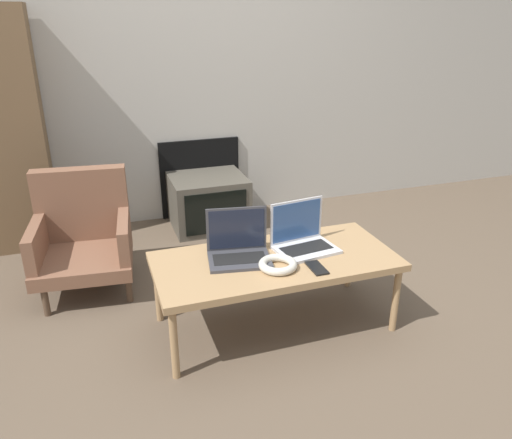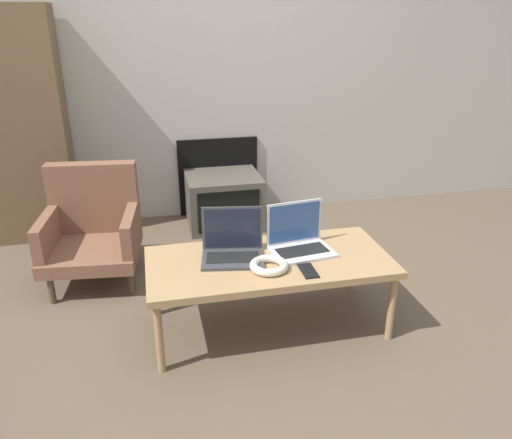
% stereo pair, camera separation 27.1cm
% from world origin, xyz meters
% --- Properties ---
extents(ground_plane, '(14.00, 14.00, 0.00)m').
position_xyz_m(ground_plane, '(0.00, 0.00, 0.00)').
color(ground_plane, brown).
extents(wall_back, '(7.00, 0.08, 2.60)m').
position_xyz_m(wall_back, '(-0.00, 1.80, 1.29)').
color(wall_back, '#ADA89E').
rests_on(wall_back, ground_plane).
extents(table, '(1.21, 0.56, 0.39)m').
position_xyz_m(table, '(0.00, 0.10, 0.36)').
color(table, '#9E7A51').
rests_on(table, ground_plane).
extents(laptop_left, '(0.34, 0.27, 0.24)m').
position_xyz_m(laptop_left, '(-0.17, 0.17, 0.45)').
color(laptop_left, '#38383D').
rests_on(laptop_left, table).
extents(laptop_right, '(0.33, 0.26, 0.24)m').
position_xyz_m(laptop_right, '(0.17, 0.17, 0.45)').
color(laptop_right, silver).
rests_on(laptop_right, table).
extents(headphones, '(0.19, 0.19, 0.04)m').
position_xyz_m(headphones, '(-0.03, -0.00, 0.41)').
color(headphones, beige).
rests_on(headphones, table).
extents(phone, '(0.07, 0.14, 0.01)m').
position_xyz_m(phone, '(0.15, -0.06, 0.40)').
color(phone, black).
rests_on(phone, table).
extents(tv, '(0.55, 0.49, 0.39)m').
position_xyz_m(tv, '(-0.01, 1.50, 0.20)').
color(tv, '#4C473D').
rests_on(tv, ground_plane).
extents(armchair, '(0.59, 0.60, 0.68)m').
position_xyz_m(armchair, '(-0.91, 0.89, 0.33)').
color(armchair, brown).
rests_on(armchair, ground_plane).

